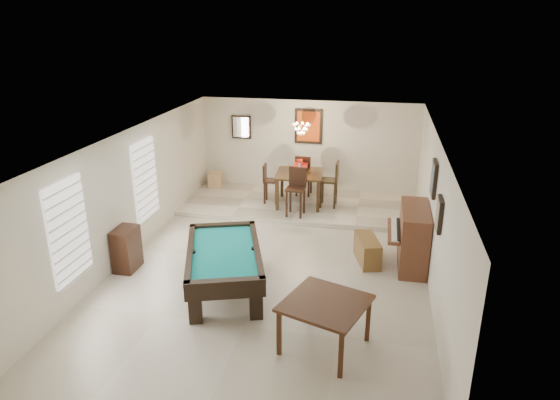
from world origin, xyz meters
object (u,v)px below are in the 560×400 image
(flower_vase, at_px, (300,163))
(dining_chair_north, at_px, (304,175))
(piano_bench, at_px, (367,250))
(dining_table, at_px, (299,186))
(apothecary_chest, at_px, (126,249))
(upright_piano, at_px, (406,237))
(square_table, at_px, (325,325))
(dining_chair_south, at_px, (296,192))
(chandelier, at_px, (301,125))
(pool_table, at_px, (224,271))
(dining_chair_west, at_px, (271,184))
(dining_chair_east, at_px, (329,184))
(corner_bench, at_px, (215,179))

(flower_vase, distance_m, dining_chair_north, 0.93)
(piano_bench, bearing_deg, dining_table, 124.46)
(piano_bench, xyz_separation_m, apothecary_chest, (-4.62, -1.27, 0.17))
(upright_piano, xyz_separation_m, dining_chair_north, (-2.59, 3.42, 0.08))
(upright_piano, xyz_separation_m, dining_table, (-2.59, 2.66, 0.00))
(apothecary_chest, bearing_deg, square_table, -22.57)
(square_table, height_order, dining_chair_south, dining_chair_south)
(dining_table, bearing_deg, chandelier, 69.42)
(chandelier, bearing_deg, flower_vase, -110.58)
(upright_piano, bearing_deg, piano_bench, -176.74)
(upright_piano, bearing_deg, pool_table, -152.07)
(chandelier, bearing_deg, upright_piano, -46.40)
(dining_chair_west, bearing_deg, square_table, -163.26)
(pool_table, xyz_separation_m, dining_chair_east, (1.39, 4.39, 0.32))
(pool_table, xyz_separation_m, apothecary_chest, (-2.13, 0.40, 0.04))
(dining_chair_south, height_order, dining_chair_east, dining_chair_east)
(apothecary_chest, height_order, dining_chair_south, dining_chair_south)
(square_table, relative_size, flower_vase, 4.44)
(upright_piano, height_order, dining_chair_west, upright_piano)
(dining_chair_south, bearing_deg, pool_table, -95.82)
(square_table, distance_m, dining_chair_east, 5.73)
(dining_chair_north, distance_m, corner_bench, 2.62)
(corner_bench, bearing_deg, apothecary_chest, -92.05)
(dining_table, height_order, flower_vase, flower_vase)
(square_table, bearing_deg, dining_chair_north, 101.74)
(chandelier, bearing_deg, dining_chair_east, -2.18)
(dining_chair_south, height_order, chandelier, chandelier)
(pool_table, distance_m, dining_chair_west, 4.38)
(pool_table, xyz_separation_m, square_table, (1.97, -1.30, -0.00))
(upright_piano, height_order, corner_bench, upright_piano)
(pool_table, relative_size, upright_piano, 1.64)
(upright_piano, relative_size, dining_chair_south, 1.23)
(piano_bench, bearing_deg, upright_piano, 3.26)
(dining_chair_west, xyz_separation_m, dining_chair_east, (1.50, 0.02, 0.08))
(pool_table, xyz_separation_m, dining_chair_north, (0.63, 5.13, 0.29))
(pool_table, distance_m, dining_chair_north, 5.17)
(dining_chair_west, height_order, corner_bench, dining_chair_west)
(square_table, bearing_deg, piano_bench, 80.12)
(corner_bench, bearing_deg, upright_piano, -34.75)
(apothecary_chest, xyz_separation_m, dining_chair_west, (2.02, 3.97, 0.20))
(apothecary_chest, distance_m, dining_table, 4.84)
(apothecary_chest, height_order, dining_chair_east, dining_chair_east)
(pool_table, distance_m, chandelier, 4.81)
(pool_table, relative_size, dining_chair_east, 2.01)
(dining_chair_south, relative_size, dining_chair_east, 1.00)
(piano_bench, distance_m, dining_chair_south, 2.67)
(upright_piano, xyz_separation_m, dining_chair_east, (-1.84, 2.68, 0.11))
(square_table, bearing_deg, corner_bench, 120.72)
(upright_piano, relative_size, chandelier, 2.41)
(square_table, relative_size, dining_chair_east, 0.96)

